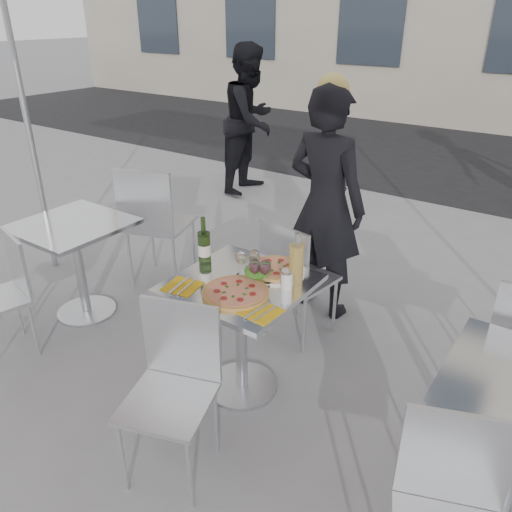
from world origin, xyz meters
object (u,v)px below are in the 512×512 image
Objects in this scene: side_chair_rnear at (451,510)px; wine_bottle at (204,246)px; napkin_right at (261,312)px; carafe at (296,262)px; woman_diner at (325,205)px; salad_plate at (258,272)px; wineglass_red_a at (255,267)px; side_chair_lnear at (5,286)px; main_table at (241,314)px; side_chair_lfar at (153,218)px; pizza_far at (275,269)px; pedestrian_a at (251,120)px; wineglass_white_a at (241,258)px; chair_far at (293,272)px; sugar_shaker at (287,279)px; chair_near at (174,377)px; wineglass_white_b at (254,257)px; pizza_near at (235,292)px; side_table_left at (76,250)px; napkin_left at (183,286)px.

wine_bottle is at bearing 138.50° from side_chair_rnear.
carafe is at bearing 98.71° from napkin_right.
wine_bottle is (-0.25, -1.05, 0.01)m from woman_diner.
salad_plate is at bearing -154.66° from carafe.
wineglass_red_a is at bearing -133.97° from carafe.
wineglass_red_a is (1.59, 0.58, 0.37)m from side_chair_lnear.
main_table is 0.27m from salad_plate.
side_chair_lfar is 2.95× the size of pizza_far.
carafe is (2.44, -2.99, -0.03)m from pedestrian_a.
napkin_right is (0.58, -0.25, -0.11)m from wine_bottle.
side_chair_lnear is at bearing 159.11° from side_chair_rnear.
pizza_far is at bearing 66.74° from main_table.
chair_far is at bearing 88.55° from wineglass_white_a.
side_chair_lfar reaches higher than side_chair_rnear.
side_chair_rnear is 1.48m from salad_plate.
sugar_shaker is (0.15, -0.13, 0.04)m from pizza_far.
chair_near reaches higher than napkin_right.
chair_far reaches higher than main_table.
wine_bottle is (1.89, -3.11, -0.03)m from pedestrian_a.
wine_bottle reaches higher than napkin_right.
wineglass_white_b is 0.41m from napkin_right.
chair_far is 4.05× the size of salad_plate.
pedestrian_a is 5.12× the size of pizza_far.
chair_far is 1.24m from chair_near.
napkin_right is at bearing -23.60° from wine_bottle.
wineglass_white_b reaches higher than napkin_right.
woman_diner is 10.82× the size of wineglass_red_a.
chair_near is at bearing -90.68° from pizza_near.
woman_diner is at bearing 75.22° from chair_near.
woman_diner is at bearing 37.85° from side_table_left.
main_table is at bearing 0.00° from side_table_left.
side_chair_lfar is at bearing 7.61° from chair_far.
wineglass_white_a is at bearing -164.60° from salad_plate.
side_chair_rnear is at bearing 147.46° from chair_far.
main_table is 0.37m from sugar_shaker.
wineglass_red_a is 0.79× the size of napkin_right.
main_table is 0.34m from wineglass_white_b.
wineglass_white_b is (0.32, 0.05, -0.00)m from wine_bottle.
salad_plate reaches higher than pizza_near.
main_table is 0.42× the size of pedestrian_a.
chair_far is 8.33× the size of sugar_shaker.
chair_far is 0.90m from napkin_left.
sugar_shaker is (0.19, 0.21, 0.04)m from pizza_near.
chair_near is 0.80m from wineglass_white_b.
side_chair_lfar is 1.20× the size of side_chair_rnear.
wine_bottle reaches higher than side_chair_lnear.
pizza_near is (2.26, -3.30, -0.14)m from pedestrian_a.
wine_bottle is at bearing -159.15° from pizza_far.
side_chair_rnear is 5.48× the size of wineglass_white_b.
pedestrian_a reaches higher than side_chair_lnear.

